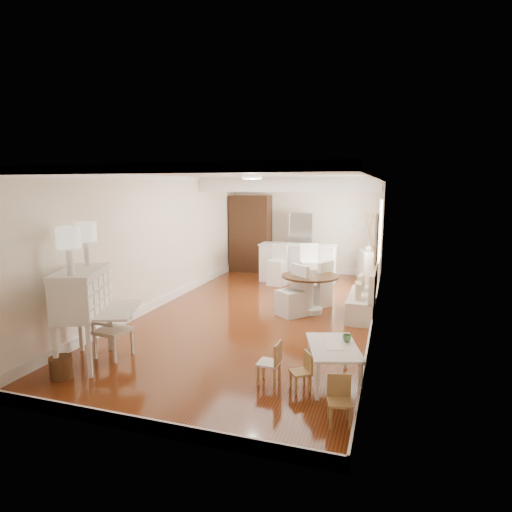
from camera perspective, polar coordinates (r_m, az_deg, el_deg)
The scene contains 20 objects.
room at distance 8.78m, azimuth 1.40°, elevation 5.39°, with size 9.00×9.04×2.82m.
secretary_bureau at distance 6.74m, azimuth -22.06°, elevation -7.55°, with size 1.10×1.13×1.41m, color silver.
gustavian_armchair at distance 6.94m, azimuth -18.53°, elevation -9.28°, with size 0.49×0.49×0.86m, color beige.
wicker_basket at distance 6.56m, azimuth -24.56°, elevation -13.36°, with size 0.30×0.30×0.30m, color #54321A.
kids_table at distance 5.91m, azimuth 10.20°, elevation -14.03°, with size 0.62×1.03×0.52m, color white.
kids_chair_a at distance 5.66m, azimuth 5.95°, elevation -15.07°, with size 0.24×0.24×0.50m, color tan.
kids_chair_b at distance 5.79m, azimuth 1.74°, elevation -13.97°, with size 0.28×0.28×0.59m, color #AE874F.
kids_chair_c at distance 5.00m, azimuth 11.11°, elevation -18.43°, with size 0.26×0.26×0.55m, color #9F7A48.
banquette at distance 8.85m, azimuth 13.95°, elevation -4.65°, with size 0.52×1.60×0.98m, color silver.
dining_table at distance 8.88m, azimuth 7.18°, elevation -5.03°, with size 1.15×1.15×0.79m, color #432915.
slip_chair_near at distance 8.61m, azimuth 4.75°, elevation -4.65°, with size 0.48×0.50×1.02m, color silver.
slip_chair_far at distance 9.36m, azimuth 8.17°, elevation -3.62°, with size 0.47×0.50×1.00m, color silver.
breakfast_counter at distance 11.62m, azimuth 5.55°, elevation -0.97°, with size 2.05×0.65×1.03m, color white.
bar_stool_left at distance 11.20m, azimuth 2.81°, elevation -1.25°, with size 0.42×0.42×1.06m, color white.
bar_stool_right at distance 10.78m, azimuth 7.18°, elevation -1.48°, with size 0.46×0.46×1.15m, color white.
pantry_cabinet at distance 13.01m, azimuth -0.72°, elevation 3.01°, with size 1.20×0.60×2.30m, color #381E11.
fridge at distance 12.54m, azimuth 7.50°, elevation 1.54°, with size 0.75×0.65×1.80m, color silver.
sideboard at distance 11.81m, azimuth 14.71°, elevation -1.44°, with size 0.41×0.92×0.88m, color beige.
pencil_cup at distance 5.99m, azimuth 12.01°, elevation -10.65°, with size 0.12×0.12×0.09m, color #55925E.
branch_vase at distance 11.71m, azimuth 14.76°, elevation 1.10°, with size 0.17×0.17×0.18m, color white.
Camera 1 is at (2.52, -8.08, 2.59)m, focal length 30.00 mm.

